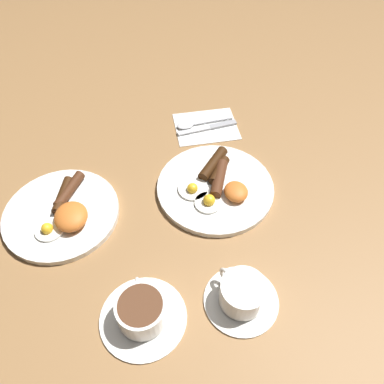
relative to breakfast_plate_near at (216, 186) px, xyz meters
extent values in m
plane|color=olive|center=(0.00, 0.00, -0.01)|extent=(3.00, 3.00, 0.00)
cylinder|color=white|center=(0.00, 0.00, 0.00)|extent=(0.29, 0.29, 0.01)
cylinder|color=white|center=(-0.05, 0.03, 0.01)|extent=(0.06, 0.06, 0.01)
sphere|color=yellow|center=(-0.05, 0.03, 0.01)|extent=(0.03, 0.03, 0.03)
cylinder|color=white|center=(0.00, 0.06, 0.01)|extent=(0.07, 0.07, 0.01)
sphere|color=yellow|center=(-0.01, 0.06, 0.01)|extent=(0.03, 0.03, 0.03)
ellipsoid|color=orange|center=(-0.04, -0.04, 0.02)|extent=(0.06, 0.06, 0.03)
cylinder|color=#351D0B|center=(0.06, -0.01, 0.02)|extent=(0.10, 0.10, 0.03)
cylinder|color=#381E0C|center=(0.03, -0.02, 0.02)|extent=(0.08, 0.07, 0.03)
cylinder|color=#4C2816|center=(0.01, -0.01, 0.02)|extent=(0.11, 0.07, 0.03)
cylinder|color=white|center=(0.01, 0.37, 0.00)|extent=(0.27, 0.27, 0.01)
cylinder|color=white|center=(-0.04, 0.40, 0.01)|extent=(0.07, 0.07, 0.01)
sphere|color=yellow|center=(-0.04, 0.40, 0.01)|extent=(0.03, 0.03, 0.03)
ellipsoid|color=orange|center=(-0.03, 0.34, 0.02)|extent=(0.08, 0.07, 0.04)
cylinder|color=#472614|center=(0.06, 0.35, 0.01)|extent=(0.10, 0.08, 0.02)
cylinder|color=#381E0D|center=(0.04, 0.36, 0.01)|extent=(0.10, 0.05, 0.02)
cylinder|color=white|center=(-0.29, 0.03, -0.01)|extent=(0.15, 0.15, 0.01)
cylinder|color=white|center=(-0.29, 0.03, 0.02)|extent=(0.09, 0.09, 0.06)
cylinder|color=#56331E|center=(-0.29, 0.03, 0.05)|extent=(0.08, 0.08, 0.00)
torus|color=white|center=(-0.25, 0.05, 0.03)|extent=(0.04, 0.02, 0.04)
cylinder|color=white|center=(-0.28, 0.22, -0.01)|extent=(0.17, 0.17, 0.01)
cylinder|color=white|center=(-0.28, 0.22, 0.02)|extent=(0.09, 0.09, 0.06)
cylinder|color=#56331E|center=(-0.28, 0.22, 0.05)|extent=(0.08, 0.08, 0.00)
torus|color=white|center=(-0.23, 0.22, 0.03)|extent=(0.04, 0.01, 0.04)
cube|color=white|center=(0.23, -0.04, -0.01)|extent=(0.15, 0.18, 0.01)
cube|color=silver|center=(0.22, 0.00, -0.01)|extent=(0.02, 0.10, 0.00)
cube|color=#9E9EA3|center=(0.22, -0.09, -0.01)|extent=(0.02, 0.08, 0.01)
ellipsoid|color=silver|center=(0.24, 0.02, 0.00)|extent=(0.03, 0.05, 0.01)
cube|color=silver|center=(0.25, -0.06, -0.01)|extent=(0.01, 0.12, 0.00)
camera|label=1|loc=(-0.57, 0.20, 0.70)|focal=35.00mm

